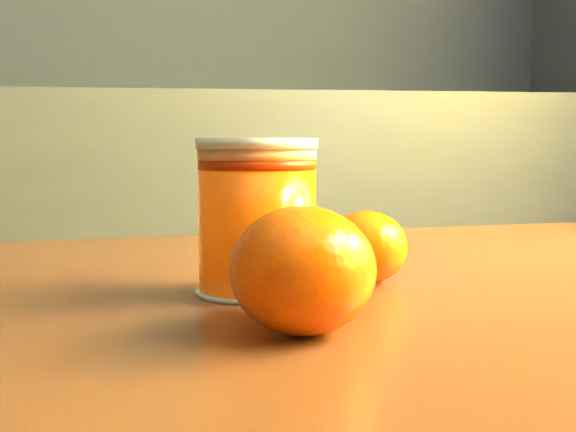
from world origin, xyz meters
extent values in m
cube|color=brown|center=(0.90, 0.23, 0.69)|extent=(1.02, 0.78, 0.04)
cylinder|color=#F85004|center=(0.82, 0.22, 0.75)|extent=(0.08, 0.08, 0.09)
cylinder|color=#F2A262|center=(0.82, 0.22, 0.80)|extent=(0.08, 0.08, 0.01)
cylinder|color=silver|center=(0.82, 0.22, 0.80)|extent=(0.08, 0.08, 0.00)
ellipsoid|color=#FF5205|center=(0.85, 0.14, 0.74)|extent=(0.06, 0.06, 0.06)
ellipsoid|color=#FF5205|center=(0.90, 0.24, 0.73)|extent=(0.07, 0.07, 0.05)
ellipsoid|color=#FF5205|center=(0.83, 0.10, 0.74)|extent=(0.08, 0.08, 0.07)
camera|label=1|loc=(0.76, -0.29, 0.80)|focal=50.00mm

